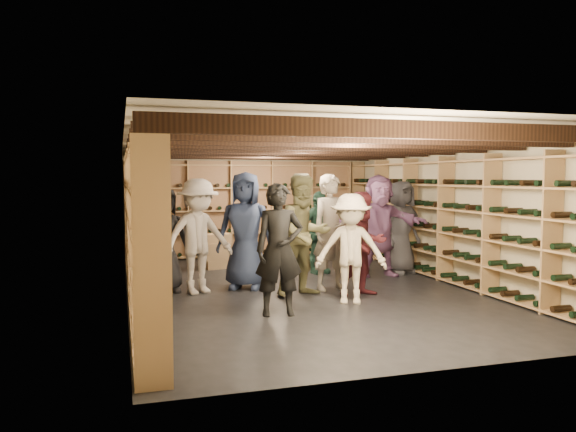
% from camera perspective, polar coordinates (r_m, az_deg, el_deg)
% --- Properties ---
extents(ground, '(8.00, 8.00, 0.00)m').
position_cam_1_polar(ground, '(9.11, 1.66, -7.38)').
color(ground, black).
rests_on(ground, ground).
extents(walls, '(5.52, 8.02, 2.40)m').
position_cam_1_polar(walls, '(8.95, 1.68, 0.18)').
color(walls, '#BAAF91').
rests_on(walls, ground).
extents(ceiling, '(5.50, 8.00, 0.01)m').
position_cam_1_polar(ceiling, '(8.95, 1.69, 7.86)').
color(ceiling, beige).
rests_on(ceiling, walls).
extents(ceiling_joists, '(5.40, 7.12, 0.18)m').
position_cam_1_polar(ceiling_joists, '(8.94, 1.69, 6.97)').
color(ceiling_joists, black).
rests_on(ceiling_joists, ground).
extents(wine_rack_left, '(0.32, 7.50, 2.15)m').
position_cam_1_polar(wine_rack_left, '(8.51, -14.98, -1.00)').
color(wine_rack_left, '#9D754C').
rests_on(wine_rack_left, ground).
extents(wine_rack_right, '(0.32, 7.50, 2.15)m').
position_cam_1_polar(wine_rack_right, '(10.07, 15.70, -0.26)').
color(wine_rack_right, '#9D754C').
rests_on(wine_rack_right, ground).
extents(wine_rack_back, '(4.70, 0.30, 2.15)m').
position_cam_1_polar(wine_rack_back, '(12.65, -3.79, 0.72)').
color(wine_rack_back, '#9D754C').
rests_on(wine_rack_back, ground).
extents(crate_stack_left, '(0.56, 0.44, 0.68)m').
position_cam_1_polar(crate_stack_left, '(11.13, -7.35, -3.56)').
color(crate_stack_left, '#A58757').
rests_on(crate_stack_left, ground).
extents(crate_stack_right, '(0.59, 0.49, 0.34)m').
position_cam_1_polar(crate_stack_right, '(10.20, -2.80, -5.18)').
color(crate_stack_right, '#A58757').
rests_on(crate_stack_right, ground).
extents(crate_loose, '(0.51, 0.35, 0.17)m').
position_cam_1_polar(crate_loose, '(10.76, 6.34, -5.18)').
color(crate_loose, '#A58757').
rests_on(crate_loose, ground).
extents(person_0, '(0.90, 0.68, 1.65)m').
position_cam_1_polar(person_0, '(8.91, -12.51, -2.37)').
color(person_0, black).
rests_on(person_0, ground).
extents(person_1, '(0.67, 0.48, 1.72)m').
position_cam_1_polar(person_1, '(7.26, -0.90, -3.43)').
color(person_1, black).
rests_on(person_1, ground).
extents(person_2, '(1.04, 0.90, 1.85)m').
position_cam_1_polar(person_2, '(8.45, 1.69, -1.94)').
color(person_2, brown).
rests_on(person_2, ground).
extents(person_3, '(1.15, 0.92, 1.56)m').
position_cam_1_polar(person_3, '(8.01, 6.40, -3.32)').
color(person_3, beige).
rests_on(person_3, ground).
extents(person_6, '(1.08, 0.92, 1.88)m').
position_cam_1_polar(person_6, '(9.03, -4.33, -1.46)').
color(person_6, '#202B48').
rests_on(person_6, ground).
extents(person_7, '(0.75, 0.57, 1.84)m').
position_cam_1_polar(person_7, '(8.92, 4.42, -1.65)').
color(person_7, gray).
rests_on(person_7, ground).
extents(person_8, '(0.85, 0.71, 1.58)m').
position_cam_1_polar(person_8, '(8.52, 7.72, -2.84)').
color(person_8, '#4D191F').
rests_on(person_8, ground).
extents(person_9, '(1.30, 1.00, 1.77)m').
position_cam_1_polar(person_9, '(8.73, -9.12, -2.05)').
color(person_9, beige).
rests_on(person_9, ground).
extents(person_10, '(0.97, 0.61, 1.53)m').
position_cam_1_polar(person_10, '(10.44, 3.08, -1.67)').
color(person_10, '#264D3E').
rests_on(person_10, ground).
extents(person_11, '(1.77, 0.77, 1.84)m').
position_cam_1_polar(person_11, '(10.24, 9.24, -0.95)').
color(person_11, '#805182').
rests_on(person_11, ground).
extents(person_12, '(0.99, 0.83, 1.72)m').
position_cam_1_polar(person_12, '(10.63, 11.43, -1.12)').
color(person_12, '#37363C').
rests_on(person_12, ground).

